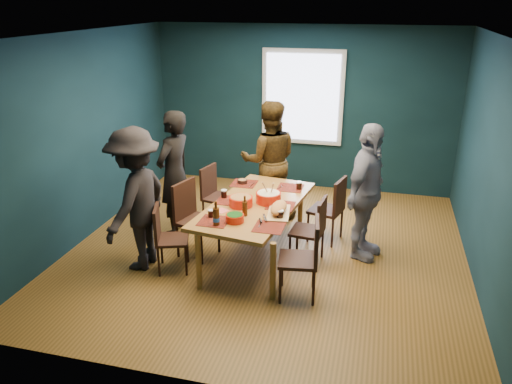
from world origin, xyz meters
TOP-DOWN VIEW (x-y plane):
  - room at (0.00, 0.27)m, footprint 5.01×5.01m
  - dining_table at (-0.12, -0.21)m, footprint 1.23×2.05m
  - chair_left_far at (-0.93, 0.59)m, footprint 0.47×0.47m
  - chair_left_mid at (-0.92, -0.32)m, footprint 0.54×0.54m
  - chair_left_near at (-1.06, -0.79)m, footprint 0.47×0.47m
  - chair_right_far at (0.76, 0.47)m, footprint 0.49×0.49m
  - chair_right_mid at (0.61, -0.18)m, footprint 0.42×0.42m
  - chair_right_near at (0.64, -0.95)m, footprint 0.47×0.47m
  - person_far_left at (-1.34, 0.19)m, footprint 0.55×0.71m
  - person_back at (-0.24, 1.08)m, footprint 1.00×0.88m
  - person_right at (1.19, 0.15)m, footprint 0.71×1.09m
  - person_near_left at (-1.42, -0.76)m, footprint 0.72×1.16m
  - bowl_salad at (-0.26, -0.33)m, footprint 0.29×0.29m
  - bowl_dumpling at (0.03, -0.14)m, footprint 0.31×0.31m
  - bowl_herbs at (-0.20, -0.79)m, footprint 0.21×0.21m
  - cutting_board at (0.23, -0.45)m, footprint 0.33×0.62m
  - small_bowl at (-0.46, 0.42)m, footprint 0.13×0.13m
  - beer_bottle_a at (-0.38, -0.92)m, footprint 0.08×0.08m
  - beer_bottle_b at (-0.14, -0.59)m, footprint 0.06×0.06m
  - cola_glass_a at (-0.51, -0.74)m, footprint 0.07×0.07m
  - cola_glass_b at (0.27, -0.59)m, footprint 0.08×0.08m
  - cola_glass_c at (0.33, 0.39)m, footprint 0.08×0.08m
  - cola_glass_d at (-0.54, -0.13)m, footprint 0.08×0.08m
  - napkin_a at (0.28, -0.12)m, footprint 0.19×0.19m
  - napkin_b at (-0.44, -0.53)m, footprint 0.18×0.18m
  - napkin_c at (0.25, -0.86)m, footprint 0.20×0.20m

SIDE VIEW (x-z plane):
  - chair_left_near at x=-1.06m, z-range 0.07..0.89m
  - chair_right_mid at x=0.61m, z-range 0.07..0.92m
  - chair_left_far at x=-0.93m, z-range 0.07..0.94m
  - chair_right_far at x=0.76m, z-range 0.07..0.97m
  - chair_right_near at x=0.64m, z-range 0.08..0.99m
  - chair_left_mid at x=-0.92m, z-range 0.08..1.04m
  - dining_table at x=-0.12m, z-range 0.30..1.03m
  - napkin_b at x=-0.44m, z-range 0.73..0.74m
  - napkin_a at x=0.28m, z-range 0.73..0.74m
  - napkin_c at x=0.25m, z-range 0.73..0.74m
  - small_bowl at x=-0.46m, z-range 0.73..0.79m
  - bowl_herbs at x=-0.20m, z-range 0.74..0.83m
  - cola_glass_a at x=-0.51m, z-range 0.74..0.83m
  - cola_glass_b at x=0.27m, z-range 0.74..0.84m
  - cola_glass_d at x=-0.54m, z-range 0.74..0.84m
  - cola_glass_c at x=0.33m, z-range 0.74..0.84m
  - cutting_board at x=0.23m, z-range 0.73..0.86m
  - bowl_salad at x=-0.26m, z-range 0.74..0.86m
  - bowl_dumpling at x=0.03m, z-range 0.66..0.95m
  - beer_bottle_b at x=-0.14m, z-range 0.71..0.95m
  - beer_bottle_a at x=-0.38m, z-range 0.69..0.98m
  - person_right at x=1.19m, z-range 0.00..1.73m
  - person_far_left at x=-1.34m, z-range 0.00..1.73m
  - person_near_left at x=-1.42m, z-range 0.00..1.74m
  - person_back at x=-0.24m, z-range 0.00..1.75m
  - room at x=0.00m, z-range 0.01..2.73m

